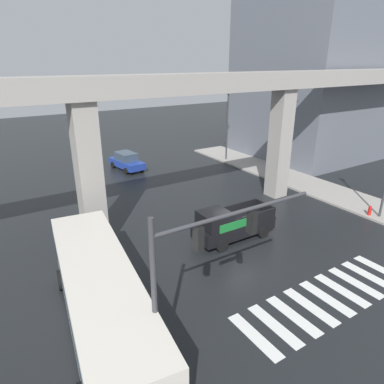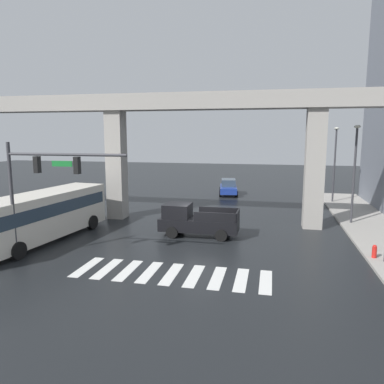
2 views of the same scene
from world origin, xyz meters
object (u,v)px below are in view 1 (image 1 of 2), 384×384
at_px(pickup_truck, 230,225).
at_px(sedan_blue, 127,161).
at_px(street_lamp_far_north, 228,118).
at_px(traffic_signal_mast, 201,257).
at_px(fire_hydrant, 370,211).
at_px(city_bus, 101,297).
at_px(street_lamp_mid_block, 292,132).

bearing_deg(pickup_truck, sedan_blue, 89.29).
distance_m(pickup_truck, sedan_blue, 16.90).
bearing_deg(street_lamp_far_north, sedan_blue, 165.52).
bearing_deg(traffic_signal_mast, pickup_truck, 45.25).
height_order(street_lamp_far_north, fire_hydrant, street_lamp_far_north).
distance_m(city_bus, street_lamp_mid_block, 21.78).
bearing_deg(city_bus, sedan_blue, 65.50).
relative_size(pickup_truck, street_lamp_far_north, 0.70).
relative_size(city_bus, traffic_signal_mast, 1.70).
bearing_deg(street_lamp_mid_block, fire_hydrant, -92.83).
bearing_deg(city_bus, street_lamp_far_north, 41.85).
bearing_deg(fire_hydrant, traffic_signal_mast, -166.82).
bearing_deg(city_bus, pickup_truck, 20.80).
xyz_separation_m(sedan_blue, fire_hydrant, (10.03, -19.58, -0.42)).
bearing_deg(traffic_signal_mast, sedan_blue, 73.93).
xyz_separation_m(pickup_truck, traffic_signal_mast, (-6.56, -6.62, 3.40)).
relative_size(city_bus, fire_hydrant, 12.97).
distance_m(street_lamp_mid_block, street_lamp_far_north, 8.81).
relative_size(pickup_truck, street_lamp_mid_block, 0.70).
bearing_deg(sedan_blue, fire_hydrant, -62.87).
relative_size(pickup_truck, traffic_signal_mast, 0.79).
height_order(sedan_blue, street_lamp_mid_block, street_lamp_mid_block).
bearing_deg(sedan_blue, pickup_truck, -90.71).
height_order(pickup_truck, street_lamp_far_north, street_lamp_far_north).
distance_m(pickup_truck, street_lamp_mid_block, 12.46).
distance_m(sedan_blue, street_lamp_far_north, 11.39).
distance_m(city_bus, traffic_signal_mast, 4.84).
relative_size(traffic_signal_mast, street_lamp_far_north, 0.90).
height_order(pickup_truck, sedan_blue, pickup_truck).
distance_m(city_bus, street_lamp_far_north, 26.60).
bearing_deg(pickup_truck, street_lamp_mid_block, 26.89).
bearing_deg(pickup_truck, street_lamp_far_north, 53.16).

